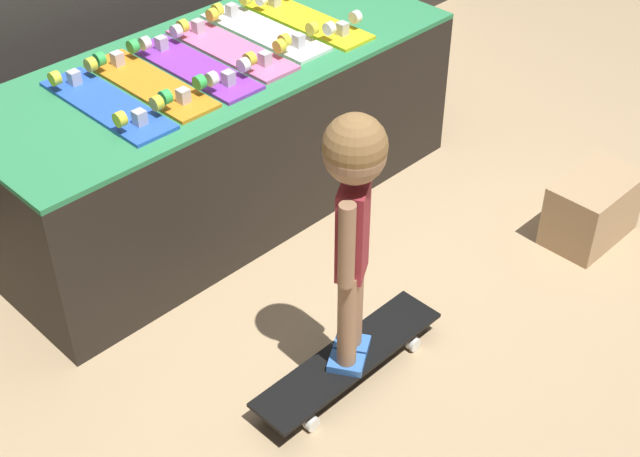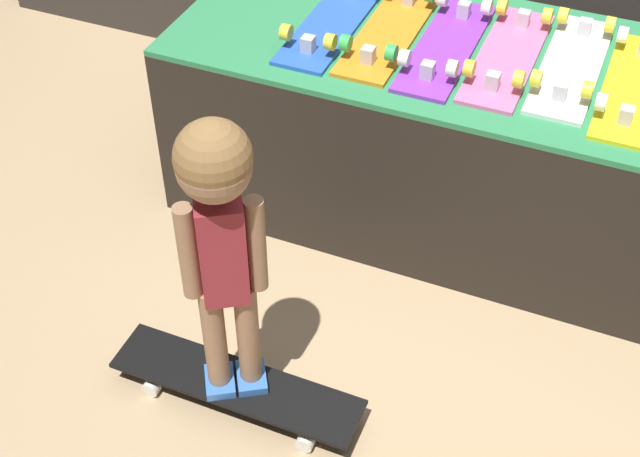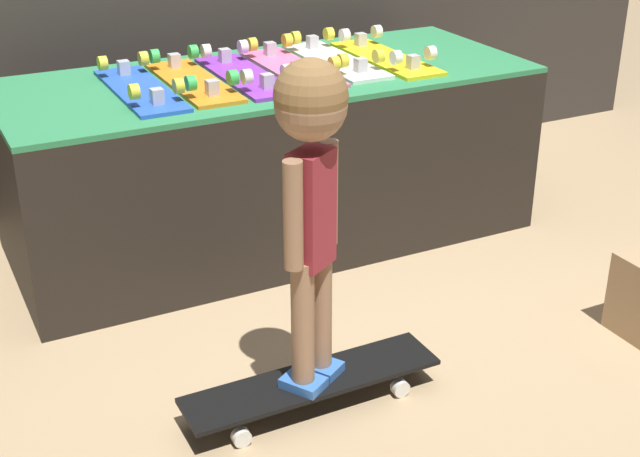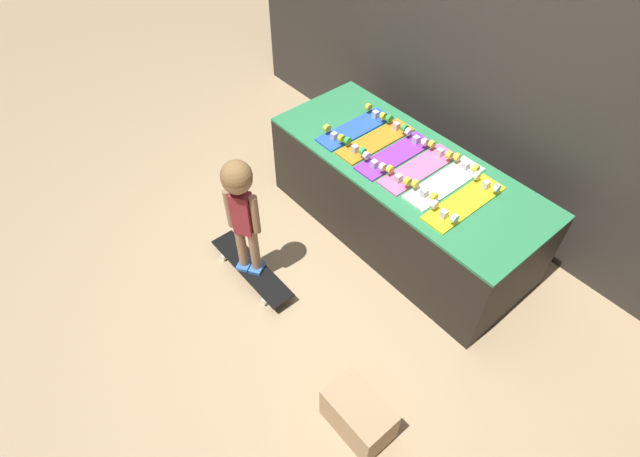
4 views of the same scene
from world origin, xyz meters
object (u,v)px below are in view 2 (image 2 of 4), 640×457
Objects in this scene: skateboard_purple_on_rack at (446,44)px; skateboard_on_floor at (237,386)px; skateboard_orange_on_rack at (389,30)px; skateboard_white_on_rack at (572,63)px; child at (219,217)px; skateboard_blue_on_rack at (332,20)px; skateboard_pink_on_rack at (508,54)px; skateboard_yellow_on_rack at (634,85)px.

skateboard_purple_on_rack is 1.27m from skateboard_on_floor.
skateboard_orange_on_rack is at bearing 86.74° from skateboard_on_floor.
child is at bearing -120.47° from skateboard_white_on_rack.
skateboard_orange_on_rack is 0.20m from skateboard_purple_on_rack.
skateboard_blue_on_rack is 0.65× the size of child.
skateboard_pink_on_rack is 0.20m from skateboard_white_on_rack.
skateboard_blue_on_rack is 1.00× the size of skateboard_orange_on_rack.
skateboard_yellow_on_rack is (0.99, -0.01, 0.00)m from skateboard_blue_on_rack.
skateboard_blue_on_rack is 0.79m from skateboard_white_on_rack.
skateboard_pink_on_rack is 0.80× the size of skateboard_on_floor.
skateboard_orange_on_rack is at bearing -178.96° from skateboard_pink_on_rack.
skateboard_on_floor is (0.14, -1.07, -0.62)m from skateboard_blue_on_rack.
child is (-0.66, -1.12, 0.05)m from skateboard_white_on_rack.
skateboard_yellow_on_rack is (0.79, -0.02, 0.00)m from skateboard_orange_on_rack.
skateboard_pink_on_rack is at bearing 5.54° from skateboard_purple_on_rack.
skateboard_pink_on_rack is at bearing 1.94° from skateboard_blue_on_rack.
skateboard_blue_on_rack is 1.00× the size of skateboard_purple_on_rack.
skateboard_orange_on_rack is 0.80× the size of skateboard_on_floor.
skateboard_orange_on_rack is 0.65× the size of child.
skateboard_orange_on_rack is 1.00× the size of skateboard_yellow_on_rack.
skateboard_pink_on_rack is (0.20, 0.02, 0.00)m from skateboard_purple_on_rack.
skateboard_blue_on_rack is 1.25m from skateboard_on_floor.
skateboard_orange_on_rack is at bearing 55.17° from child.
skateboard_orange_on_rack is 1.00× the size of skateboard_pink_on_rack.
child reaches higher than skateboard_yellow_on_rack.
skateboard_white_on_rack is (0.20, 0.02, 0.00)m from skateboard_pink_on_rack.
skateboard_white_on_rack is 1.00× the size of skateboard_yellow_on_rack.
skateboard_purple_on_rack is at bearing 76.39° from skateboard_on_floor.
skateboard_purple_on_rack is 1.11m from child.
skateboard_blue_on_rack is 0.60m from skateboard_pink_on_rack.
skateboard_yellow_on_rack is at bearing -13.79° from skateboard_white_on_rack.
skateboard_pink_on_rack is 1.19m from child.
skateboard_yellow_on_rack is at bearing 19.74° from child.
skateboard_blue_on_rack is at bearing 65.68° from child.
skateboard_orange_on_rack and skateboard_white_on_rack have the same top height.
skateboard_yellow_on_rack is 0.80× the size of skateboard_on_floor.
skateboard_white_on_rack is 1.30m from child.
skateboard_yellow_on_rack is (0.59, -0.01, 0.00)m from skateboard_purple_on_rack.
skateboard_white_on_rack is at bearing 3.08° from skateboard_blue_on_rack.
skateboard_blue_on_rack reaches higher than skateboard_on_floor.
skateboard_white_on_rack is at bearing 6.49° from skateboard_pink_on_rack.
skateboard_pink_on_rack is at bearing 1.04° from skateboard_orange_on_rack.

